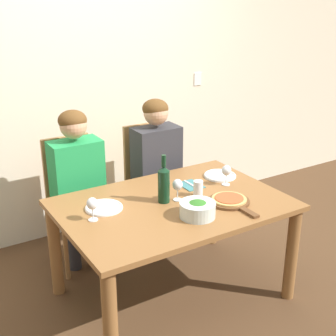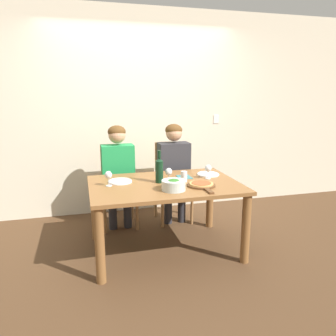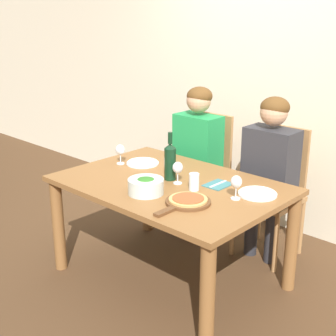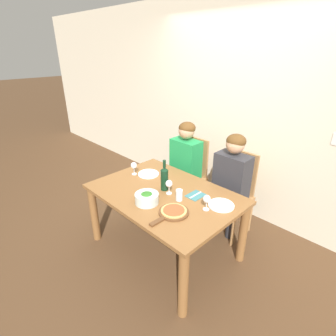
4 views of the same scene
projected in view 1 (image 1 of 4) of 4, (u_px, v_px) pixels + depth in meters
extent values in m
plane|color=#4C331E|center=(172.00, 294.00, 3.38)|extent=(40.00, 40.00, 0.00)
cube|color=beige|center=(89.00, 79.00, 3.95)|extent=(10.00, 0.05, 2.70)
cube|color=white|center=(198.00, 79.00, 4.50)|extent=(0.08, 0.01, 0.12)
cube|color=brown|center=(173.00, 205.00, 3.12)|extent=(1.50, 1.03, 0.04)
cylinder|color=brown|center=(110.00, 324.00, 2.56)|extent=(0.09, 0.09, 0.69)
cylinder|color=brown|center=(292.00, 254.00, 3.23)|extent=(0.09, 0.09, 0.69)
cylinder|color=brown|center=(55.00, 250.00, 3.28)|extent=(0.09, 0.09, 0.69)
cylinder|color=brown|center=(213.00, 206.00, 3.95)|extent=(0.09, 0.09, 0.69)
cube|color=#9E7042|center=(79.00, 209.00, 3.64)|extent=(0.42, 0.42, 0.04)
cube|color=#9E7042|center=(67.00, 168.00, 3.69)|extent=(0.38, 0.03, 0.52)
cylinder|color=#9E7042|center=(66.00, 253.00, 3.48)|extent=(0.04, 0.04, 0.44)
cylinder|color=#9E7042|center=(113.00, 240.00, 3.67)|extent=(0.04, 0.04, 0.44)
cylinder|color=#9E7042|center=(50.00, 232.00, 3.78)|extent=(0.04, 0.04, 0.44)
cylinder|color=#9E7042|center=(93.00, 221.00, 3.97)|extent=(0.04, 0.04, 0.44)
cube|color=#9E7042|center=(156.00, 190.00, 3.98)|extent=(0.42, 0.42, 0.04)
cube|color=#9E7042|center=(144.00, 153.00, 4.03)|extent=(0.38, 0.03, 0.52)
cylinder|color=#9E7042|center=(147.00, 230.00, 3.82)|extent=(0.04, 0.04, 0.44)
cylinder|color=#9E7042|center=(186.00, 218.00, 4.01)|extent=(0.04, 0.04, 0.44)
cylinder|color=#9E7042|center=(126.00, 212.00, 4.12)|extent=(0.04, 0.04, 0.44)
cylinder|color=#9E7042|center=(163.00, 202.00, 4.31)|extent=(0.04, 0.04, 0.44)
cylinder|color=#28282D|center=(73.00, 241.00, 3.61)|extent=(0.10, 0.10, 0.48)
cylinder|color=#28282D|center=(95.00, 235.00, 3.70)|extent=(0.10, 0.10, 0.48)
cube|color=#1E8C47|center=(77.00, 175.00, 3.52)|extent=(0.38, 0.22, 0.54)
cylinder|color=#1E8C47|center=(64.00, 211.00, 3.28)|extent=(0.07, 0.31, 0.14)
cylinder|color=#1E8C47|center=(116.00, 199.00, 3.48)|extent=(0.07, 0.31, 0.14)
sphere|color=tan|center=(73.00, 125.00, 3.38)|extent=(0.20, 0.20, 0.20)
ellipsoid|color=#563819|center=(72.00, 120.00, 3.38)|extent=(0.21, 0.21, 0.15)
cylinder|color=#28282D|center=(151.00, 219.00, 3.95)|extent=(0.10, 0.10, 0.48)
cylinder|color=#28282D|center=(169.00, 214.00, 4.04)|extent=(0.10, 0.10, 0.48)
cube|color=#2D2D33|center=(156.00, 159.00, 3.86)|extent=(0.38, 0.22, 0.54)
cylinder|color=#2D2D33|center=(150.00, 191.00, 3.62)|extent=(0.07, 0.31, 0.14)
cylinder|color=#2D2D33|center=(193.00, 180.00, 3.82)|extent=(0.07, 0.31, 0.14)
sphere|color=tan|center=(156.00, 113.00, 3.72)|extent=(0.20, 0.20, 0.20)
ellipsoid|color=#563819|center=(155.00, 108.00, 3.72)|extent=(0.21, 0.21, 0.15)
cylinder|color=black|center=(164.00, 187.00, 3.09)|extent=(0.08, 0.08, 0.22)
cone|color=black|center=(164.00, 169.00, 3.05)|extent=(0.08, 0.08, 0.03)
cylinder|color=black|center=(164.00, 161.00, 3.03)|extent=(0.03, 0.03, 0.08)
cylinder|color=silver|center=(198.00, 210.00, 2.91)|extent=(0.23, 0.23, 0.10)
ellipsoid|color=#2D6B23|center=(198.00, 209.00, 2.91)|extent=(0.19, 0.19, 0.11)
cylinder|color=white|center=(104.00, 208.00, 3.03)|extent=(0.24, 0.24, 0.01)
torus|color=white|center=(104.00, 207.00, 3.03)|extent=(0.24, 0.24, 0.01)
cylinder|color=white|center=(220.00, 176.00, 3.55)|extent=(0.24, 0.24, 0.01)
torus|color=white|center=(220.00, 175.00, 3.55)|extent=(0.24, 0.24, 0.01)
cylinder|color=brown|center=(229.00, 201.00, 3.12)|extent=(0.27, 0.27, 0.02)
cube|color=brown|center=(250.00, 213.00, 2.95)|extent=(0.04, 0.14, 0.02)
cylinder|color=tan|center=(229.00, 199.00, 3.11)|extent=(0.23, 0.23, 0.01)
cylinder|color=#AD4C28|center=(229.00, 198.00, 3.11)|extent=(0.19, 0.19, 0.01)
cylinder|color=silver|center=(93.00, 220.00, 2.88)|extent=(0.06, 0.06, 0.01)
cylinder|color=silver|center=(93.00, 214.00, 2.87)|extent=(0.01, 0.01, 0.07)
ellipsoid|color=silver|center=(92.00, 204.00, 2.84)|extent=(0.07, 0.07, 0.08)
ellipsoid|color=maroon|center=(92.00, 205.00, 2.85)|extent=(0.06, 0.06, 0.03)
cylinder|color=silver|center=(226.00, 184.00, 3.40)|extent=(0.06, 0.06, 0.01)
cylinder|color=silver|center=(226.00, 179.00, 3.39)|extent=(0.01, 0.01, 0.07)
ellipsoid|color=silver|center=(226.00, 170.00, 3.36)|extent=(0.07, 0.07, 0.08)
ellipsoid|color=maroon|center=(226.00, 172.00, 3.37)|extent=(0.06, 0.06, 0.03)
cylinder|color=silver|center=(177.00, 200.00, 3.15)|extent=(0.06, 0.06, 0.01)
cylinder|color=silver|center=(177.00, 194.00, 3.14)|extent=(0.01, 0.01, 0.07)
ellipsoid|color=silver|center=(178.00, 185.00, 3.12)|extent=(0.07, 0.07, 0.08)
ellipsoid|color=maroon|center=(178.00, 186.00, 3.12)|extent=(0.06, 0.06, 0.03)
cylinder|color=silver|center=(198.00, 188.00, 3.20)|extent=(0.07, 0.07, 0.11)
cube|color=#387075|center=(191.00, 185.00, 3.39)|extent=(0.14, 0.18, 0.01)
cube|color=silver|center=(191.00, 184.00, 3.39)|extent=(0.01, 0.17, 0.01)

